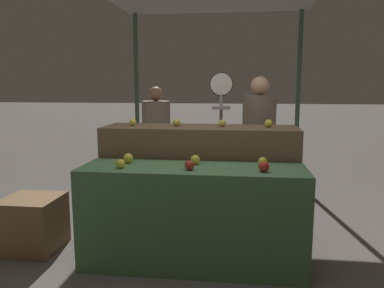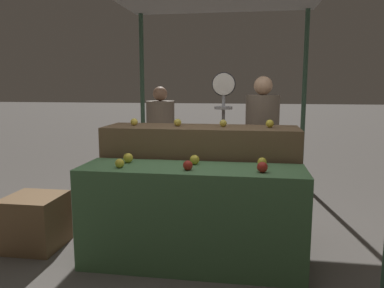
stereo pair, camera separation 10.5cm
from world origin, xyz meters
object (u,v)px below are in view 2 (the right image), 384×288
Objects in this scene: produce_scale at (223,115)px; person_vendor_at_scale at (262,137)px; wooden_crate_side at (35,222)px; person_customer_left at (161,133)px.

produce_scale is 1.02× the size of person_vendor_at_scale.
person_customer_left is at bearing 69.32° from wooden_crate_side.
produce_scale reaches higher than person_vendor_at_scale.
person_vendor_at_scale is at bearing 31.40° from wooden_crate_side.
produce_scale is at bearing 127.08° from person_customer_left.
produce_scale is 1.10× the size of person_customer_left.
produce_scale is 3.34× the size of wooden_crate_side.
wooden_crate_side is (-1.73, -1.00, -0.97)m from produce_scale.
wooden_crate_side is at bearing -149.83° from produce_scale.
person_vendor_at_scale is 2.63m from wooden_crate_side.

